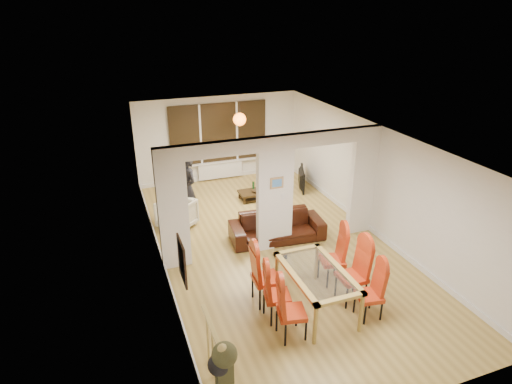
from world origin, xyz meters
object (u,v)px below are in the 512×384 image
dining_chair_rb (352,273)px  bottle (253,186)px  dining_table (316,290)px  bowl (256,191)px  dining_chair_la (292,308)px  dining_chair_lb (277,292)px  armchair (177,214)px  person (187,189)px  television (299,178)px  sofa (277,227)px  coffee_table (258,195)px  dining_chair_rc (333,257)px  dining_chair_lc (266,275)px  dining_chair_ra (370,292)px

dining_chair_rb → bottle: size_ratio=4.45×
dining_table → bowl: 4.81m
dining_chair_la → dining_chair_rb: bearing=30.8°
dining_chair_lb → armchair: bearing=116.2°
person → bowl: person is taller
dining_table → dining_chair_rb: 0.74m
bottle → bowl: bearing=-84.2°
dining_table → dining_chair_lb: size_ratio=1.57×
dining_chair_la → dining_chair_lb: (-0.04, 0.50, -0.02)m
dining_chair_la → television: 6.32m
sofa → bottle: size_ratio=8.18×
dining_chair_rb → armchair: dining_chair_rb is taller
dining_chair_la → coffee_table: dining_chair_la is taller
dining_chair_lb → bottle: dining_chair_lb is taller
dining_chair_la → dining_chair_lb: 0.50m
dining_chair_lb → bottle: bearing=86.6°
dining_chair_la → sofa: bearing=83.4°
dining_chair_rc → armchair: 4.11m
dining_chair_lb → television: 5.90m
sofa → bowl: size_ratio=9.48×
dining_chair_lc → dining_chair_ra: dining_chair_lc is taller
dining_chair_la → bottle: (1.31, 5.43, -0.17)m
dining_table → dining_chair_rc: size_ratio=1.49×
dining_chair_lb → dining_chair_lc: dining_chair_lc is taller
dining_chair_lc → armchair: 3.60m
person → television: (3.51, 0.89, -0.55)m
dining_chair_lc → person: bearing=102.2°
dining_table → dining_chair_rb: bearing=-1.2°
coffee_table → dining_chair_la: bearing=-104.9°
coffee_table → dining_chair_ra: bearing=-89.6°
dining_chair_lc → television: size_ratio=1.09×
bowl → person: bearing=-165.6°
sofa → person: bearing=140.3°
armchair → television: (3.88, 1.21, -0.05)m
dining_chair_la → bowl: (1.32, 5.27, -0.28)m
sofa → television: (1.80, 2.60, -0.01)m
coffee_table → dining_chair_rc: bearing=-90.5°
dining_chair_la → coffee_table: bearing=87.1°
dining_chair_ra → bowl: size_ratio=4.48×
dining_chair_rc → bottle: (-0.07, 4.31, -0.18)m
dining_chair_ra → person: (-2.14, 4.77, 0.34)m
dining_chair_la → dining_chair_rb: 1.50m
dining_chair_ra → armchair: size_ratio=1.30×
dining_table → dining_chair_lc: bearing=147.4°
dining_table → dining_chair_rb: (0.71, -0.01, 0.19)m
dining_chair_lc → sofa: (1.09, 2.07, -0.27)m
dining_chair_la → sofa: dining_chair_la is taller
dining_chair_rb → bowl: (-0.09, 4.79, -0.31)m
dining_chair_rc → dining_chair_la: bearing=-127.9°
television → coffee_table: size_ratio=0.98×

